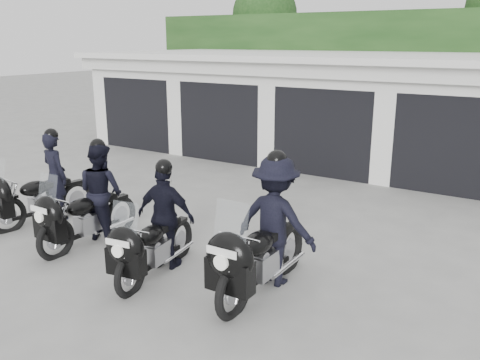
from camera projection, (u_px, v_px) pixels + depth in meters
The scene contains 7 objects.
ground at pixel (187, 248), 8.47m from camera, with size 80.00×80.00×0.00m, color gray.
garage_block at pixel (358, 109), 14.66m from camera, with size 16.40×6.80×2.96m.
background_vegetation at pixel (417, 56), 18.08m from camera, with size 20.00×3.90×5.80m.
police_bike_a at pixel (42, 185), 9.51m from camera, with size 0.84×2.08×1.82m.
police_bike_b at pixel (93, 199), 8.55m from camera, with size 0.84×2.09×1.82m.
police_bike_c at pixel (160, 225), 7.44m from camera, with size 1.02×1.99×1.74m.
police_bike_d at pixel (269, 230), 6.93m from camera, with size 1.20×2.29×1.99m.
Camera 1 is at (4.93, -6.18, 3.36)m, focal length 38.00 mm.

